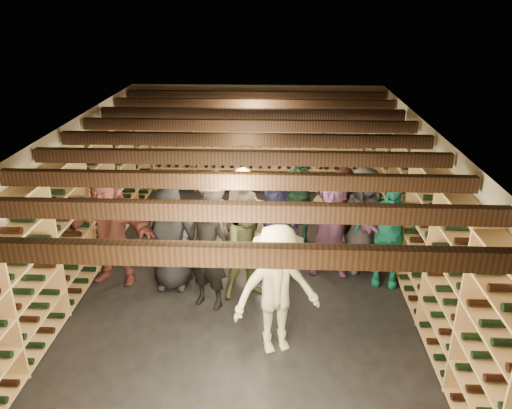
{
  "coord_description": "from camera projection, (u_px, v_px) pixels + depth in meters",
  "views": [
    {
      "loc": [
        0.47,
        -7.04,
        4.19
      ],
      "look_at": [
        0.15,
        0.2,
        1.15
      ],
      "focal_mm": 35.0,
      "sensor_mm": 36.0,
      "label": 1
    }
  ],
  "objects": [
    {
      "name": "person_6",
      "position": [
        275.0,
        225.0,
        7.95
      ],
      "size": [
        0.85,
        0.59,
        1.64
      ],
      "primitive_type": "imported",
      "rotation": [
        0.0,
        0.0,
        0.09
      ],
      "color": "#1C1E41",
      "rests_on": "ground"
    },
    {
      "name": "crate_loose",
      "position": [
        326.0,
        203.0,
        10.71
      ],
      "size": [
        0.58,
        0.48,
        0.17
      ],
      "primitive_type": "cube",
      "rotation": [
        0.0,
        0.0,
        -0.35
      ],
      "color": "tan",
      "rests_on": "ground"
    },
    {
      "name": "walls",
      "position": [
        246.0,
        207.0,
        7.66
      ],
      "size": [
        5.52,
        8.02,
        2.4
      ],
      "color": "#B2A68A",
      "rests_on": "ground"
    },
    {
      "name": "wine_rack_back",
      "position": [
        256.0,
        146.0,
        11.24
      ],
      "size": [
        4.7,
        0.3,
        2.15
      ],
      "color": "tan",
      "rests_on": "ground"
    },
    {
      "name": "person_4",
      "position": [
        388.0,
        233.0,
        7.59
      ],
      "size": [
        1.06,
        0.59,
        1.71
      ],
      "primitive_type": "imported",
      "rotation": [
        0.0,
        0.0,
        -0.18
      ],
      "color": "#1A8872",
      "rests_on": "ground"
    },
    {
      "name": "person_8",
      "position": [
        344.0,
        212.0,
        8.51
      ],
      "size": [
        0.91,
        0.81,
        1.56
      ],
      "primitive_type": "imported",
      "rotation": [
        0.0,
        0.0,
        -0.34
      ],
      "color": "#4D2918",
      "rests_on": "ground"
    },
    {
      "name": "person_10",
      "position": [
        298.0,
        197.0,
        8.96
      ],
      "size": [
        1.07,
        0.68,
        1.7
      ],
      "primitive_type": "imported",
      "rotation": [
        0.0,
        0.0,
        -0.28
      ],
      "color": "#275339",
      "rests_on": "ground"
    },
    {
      "name": "wine_rack_right",
      "position": [
        414.0,
        217.0,
        7.61
      ],
      "size": [
        0.32,
        7.5,
        2.15
      ],
      "color": "tan",
      "rests_on": "ground"
    },
    {
      "name": "person_2",
      "position": [
        249.0,
        247.0,
        7.28
      ],
      "size": [
        0.95,
        0.86,
        1.6
      ],
      "primitive_type": "imported",
      "rotation": [
        0.0,
        0.0,
        0.41
      ],
      "color": "#505333",
      "rests_on": "ground"
    },
    {
      "name": "ground",
      "position": [
        246.0,
        274.0,
        8.12
      ],
      "size": [
        8.0,
        8.0,
        0.0
      ],
      "primitive_type": "plane",
      "color": "black",
      "rests_on": "ground"
    },
    {
      "name": "person_0",
      "position": [
        170.0,
        238.0,
        7.5
      ],
      "size": [
        0.8,
        0.52,
        1.64
      ],
      "primitive_type": "imported",
      "rotation": [
        0.0,
        0.0,
        -0.0
      ],
      "color": "black",
      "rests_on": "ground"
    },
    {
      "name": "person_7",
      "position": [
        242.0,
        225.0,
        7.73
      ],
      "size": [
        0.78,
        0.65,
        1.82
      ],
      "primitive_type": "imported",
      "rotation": [
        0.0,
        0.0,
        -0.38
      ],
      "color": "gray",
      "rests_on": "ground"
    },
    {
      "name": "person_5",
      "position": [
        111.0,
        229.0,
        7.64
      ],
      "size": [
        1.71,
        0.83,
        1.77
      ],
      "primitive_type": "imported",
      "rotation": [
        0.0,
        0.0,
        -0.19
      ],
      "color": "brown",
      "rests_on": "ground"
    },
    {
      "name": "person_12",
      "position": [
        363.0,
        219.0,
        8.01
      ],
      "size": [
        0.99,
        0.82,
        1.75
      ],
      "primitive_type": "imported",
      "rotation": [
        0.0,
        0.0,
        0.35
      ],
      "color": "#302F33",
      "rests_on": "ground"
    },
    {
      "name": "person_3",
      "position": [
        277.0,
        291.0,
        6.09
      ],
      "size": [
        1.26,
        0.96,
        1.73
      ],
      "primitive_type": "imported",
      "rotation": [
        0.0,
        0.0,
        0.33
      ],
      "color": "#C0BC93",
      "rests_on": "ground"
    },
    {
      "name": "crate_stack_left",
      "position": [
        271.0,
        222.0,
        9.18
      ],
      "size": [
        0.57,
        0.45,
        0.68
      ],
      "rotation": [
        0.0,
        0.0,
        -0.26
      ],
      "color": "tan",
      "rests_on": "ground"
    },
    {
      "name": "person_9",
      "position": [
        214.0,
        221.0,
        8.02
      ],
      "size": [
        1.23,
        0.93,
        1.69
      ],
      "primitive_type": "imported",
      "rotation": [
        0.0,
        0.0,
        0.31
      ],
      "color": "beige",
      "rests_on": "ground"
    },
    {
      "name": "ceiling_joists",
      "position": [
        245.0,
        140.0,
        7.25
      ],
      "size": [
        5.4,
        7.12,
        0.18
      ],
      "color": "black",
      "rests_on": "ground"
    },
    {
      "name": "wine_rack_left",
      "position": [
        82.0,
        211.0,
        7.81
      ],
      "size": [
        0.32,
        7.5,
        2.15
      ],
      "color": "tan",
      "rests_on": "ground"
    },
    {
      "name": "ceiling",
      "position": [
        245.0,
        130.0,
        7.2
      ],
      "size": [
        5.5,
        8.0,
        0.01
      ],
      "primitive_type": "cube",
      "color": "#BCB4A0",
      "rests_on": "walls"
    },
    {
      "name": "person_1",
      "position": [
        208.0,
        254.0,
        7.02
      ],
      "size": [
        0.71,
        0.59,
        1.66
      ],
      "primitive_type": "imported",
      "rotation": [
        0.0,
        0.0,
        -0.37
      ],
      "color": "black",
      "rests_on": "ground"
    },
    {
      "name": "person_11",
      "position": [
        331.0,
        226.0,
        7.87
      ],
      "size": [
        1.61,
        0.74,
        1.67
      ],
      "primitive_type": "imported",
      "rotation": [
        0.0,
        0.0,
        -0.16
      ],
      "color": "#7D4C7F",
      "rests_on": "ground"
    },
    {
      "name": "crate_stack_right",
      "position": [
        265.0,
        222.0,
        9.18
      ],
      "size": [
        0.59,
        0.5,
        0.68
      ],
      "rotation": [
        0.0,
        0.0,
        -0.4
      ],
      "color": "tan",
      "rests_on": "ground"
    }
  ]
}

